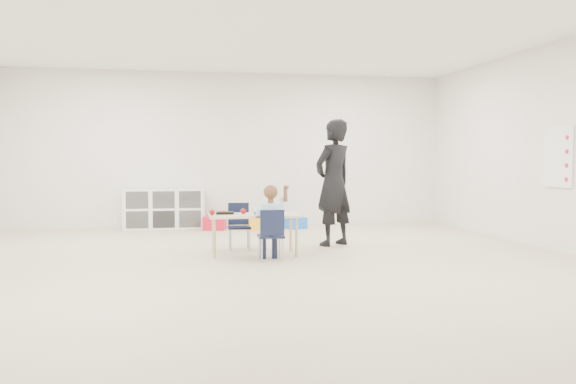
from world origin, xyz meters
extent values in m
plane|color=beige|center=(0.00, 0.00, 0.00)|extent=(9.00, 9.00, 0.00)
plane|color=white|center=(0.00, 0.00, 2.80)|extent=(9.00, 9.00, 0.00)
cube|color=white|center=(0.00, 4.50, 1.40)|extent=(8.00, 0.02, 2.80)
cube|color=white|center=(0.00, -4.50, 1.40)|extent=(8.00, 0.02, 2.80)
cube|color=beige|center=(-0.01, 1.00, 0.51)|extent=(1.15, 0.60, 0.03)
cube|color=black|center=(0.11, 1.06, 0.54)|extent=(0.22, 0.17, 0.03)
cube|color=black|center=(-0.38, 1.07, 0.54)|extent=(0.22, 0.17, 0.03)
cube|color=white|center=(0.01, 0.86, 0.57)|extent=(0.07, 0.07, 0.10)
ellipsoid|color=tan|center=(0.24, 0.89, 0.56)|extent=(0.09, 0.09, 0.07)
sphere|color=maroon|center=(-0.15, 1.04, 0.56)|extent=(0.07, 0.07, 0.07)
sphere|color=maroon|center=(-0.55, 0.94, 0.56)|extent=(0.07, 0.07, 0.07)
cube|color=white|center=(-1.20, 4.28, 0.35)|extent=(1.40, 0.40, 0.70)
cube|color=white|center=(3.98, 0.60, 1.25)|extent=(0.02, 0.60, 0.80)
imported|color=black|center=(1.20, 1.67, 0.89)|extent=(0.78, 0.71, 1.78)
cube|color=red|center=(-0.32, 3.98, 0.12)|extent=(0.45, 0.54, 0.23)
cube|color=yellow|center=(0.37, 3.80, 0.10)|extent=(0.41, 0.48, 0.21)
cube|color=blue|center=(1.09, 3.92, 0.10)|extent=(0.40, 0.47, 0.20)
camera|label=1|loc=(-0.99, -6.66, 1.21)|focal=38.00mm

